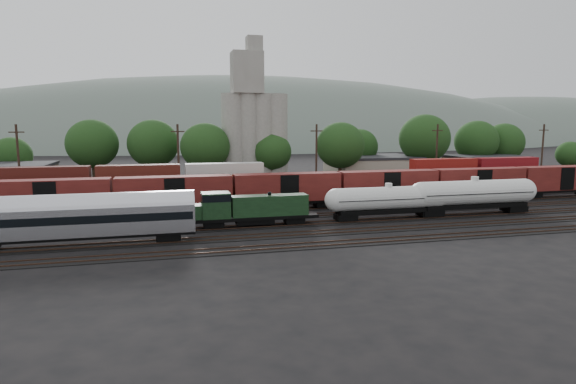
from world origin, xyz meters
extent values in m
plane|color=black|center=(0.00, 0.00, 0.00)|extent=(600.00, 600.00, 0.00)
cube|color=black|center=(0.00, -15.00, 0.04)|extent=(180.00, 3.20, 0.08)
cube|color=#382319|center=(0.00, -15.72, 0.12)|extent=(180.00, 0.08, 0.16)
cube|color=#382319|center=(0.00, -14.28, 0.12)|extent=(180.00, 0.08, 0.16)
cube|color=black|center=(0.00, -10.00, 0.04)|extent=(180.00, 3.20, 0.08)
cube|color=#382319|center=(0.00, -10.72, 0.12)|extent=(180.00, 0.08, 0.16)
cube|color=#382319|center=(0.00, -9.28, 0.12)|extent=(180.00, 0.08, 0.16)
cube|color=black|center=(0.00, -5.00, 0.04)|extent=(180.00, 3.20, 0.08)
cube|color=#382319|center=(0.00, -5.72, 0.12)|extent=(180.00, 0.08, 0.16)
cube|color=#382319|center=(0.00, -4.28, 0.12)|extent=(180.00, 0.08, 0.16)
cube|color=black|center=(0.00, 0.00, 0.04)|extent=(180.00, 3.20, 0.08)
cube|color=#382319|center=(0.00, -0.72, 0.12)|extent=(180.00, 0.08, 0.16)
cube|color=#382319|center=(0.00, 0.72, 0.12)|extent=(180.00, 0.08, 0.16)
cube|color=black|center=(0.00, 5.00, 0.04)|extent=(180.00, 3.20, 0.08)
cube|color=#382319|center=(0.00, 4.28, 0.12)|extent=(180.00, 0.08, 0.16)
cube|color=#382319|center=(0.00, 5.72, 0.12)|extent=(180.00, 0.08, 0.16)
cube|color=black|center=(0.00, 10.00, 0.04)|extent=(180.00, 3.20, 0.08)
cube|color=#382319|center=(0.00, 9.28, 0.12)|extent=(180.00, 0.08, 0.16)
cube|color=#382319|center=(0.00, 10.72, 0.12)|extent=(180.00, 0.08, 0.16)
cube|color=black|center=(0.00, 15.00, 0.04)|extent=(180.00, 3.20, 0.08)
cube|color=#382319|center=(0.00, 14.28, 0.12)|extent=(180.00, 0.08, 0.16)
cube|color=#382319|center=(0.00, 15.72, 0.12)|extent=(180.00, 0.08, 0.16)
cube|color=black|center=(-4.16, -5.00, 1.17)|extent=(15.03, 2.56, 0.35)
cube|color=black|center=(-4.16, -5.00, 0.77)|extent=(4.42, 1.95, 0.71)
cube|color=black|center=(-2.35, -5.00, 2.54)|extent=(9.02, 2.12, 2.39)
cube|color=black|center=(-8.67, -5.00, 2.81)|extent=(3.18, 2.56, 2.92)
cube|color=black|center=(-8.67, -5.00, 3.74)|extent=(3.27, 2.65, 0.80)
cube|color=black|center=(-10.77, -5.00, 2.15)|extent=(1.42, 2.12, 1.59)
cylinder|color=black|center=(-2.35, -5.00, 3.87)|extent=(0.44, 0.44, 0.44)
cube|color=black|center=(-8.97, -5.00, 0.60)|extent=(2.30, 1.77, 0.62)
cube|color=black|center=(0.65, -5.00, 0.60)|extent=(2.30, 1.77, 0.62)
cylinder|color=silver|center=(12.93, -5.00, 2.81)|extent=(13.89, 2.86, 2.86)
sphere|color=silver|center=(5.98, -5.00, 2.81)|extent=(2.86, 2.86, 2.86)
sphere|color=silver|center=(19.87, -5.00, 2.81)|extent=(2.86, 2.86, 2.86)
cylinder|color=silver|center=(12.93, -5.00, 4.44)|extent=(0.89, 0.89, 0.49)
cube|color=black|center=(12.93, -5.00, 2.81)|extent=(14.21, 3.00, 0.08)
cube|color=black|center=(12.93, -5.00, 1.24)|extent=(13.42, 2.17, 0.49)
cube|color=black|center=(7.25, -5.00, 0.64)|extent=(2.56, 1.97, 0.69)
cube|color=black|center=(18.61, -5.00, 0.64)|extent=(2.56, 1.97, 0.69)
cylinder|color=silver|center=(25.28, -5.00, 3.11)|extent=(15.44, 3.18, 3.18)
sphere|color=silver|center=(17.56, -5.00, 3.11)|extent=(3.18, 3.18, 3.18)
sphere|color=silver|center=(33.00, -5.00, 3.11)|extent=(3.18, 3.18, 3.18)
cylinder|color=silver|center=(25.28, -5.00, 4.92)|extent=(0.99, 0.99, 0.55)
cube|color=black|center=(25.28, -5.00, 3.11)|extent=(15.79, 3.33, 0.09)
cube|color=black|center=(25.28, -5.00, 1.35)|extent=(14.91, 2.41, 0.55)
cube|color=black|center=(18.96, -5.00, 0.69)|extent=(2.85, 2.19, 0.77)
cube|color=black|center=(31.59, -5.00, 0.69)|extent=(2.85, 2.19, 0.77)
cube|color=silver|center=(-22.52, -10.00, 2.61)|extent=(22.26, 2.69, 2.78)
cylinder|color=silver|center=(-22.52, -10.00, 4.00)|extent=(22.26, 2.69, 2.69)
cube|color=black|center=(-22.52, -10.00, 2.95)|extent=(21.82, 2.75, 0.78)
cube|color=black|center=(-22.52, -10.00, 1.13)|extent=(22.26, 2.41, 0.37)
cube|color=black|center=(-14.06, -10.00, 0.62)|extent=(2.41, 1.86, 0.65)
cube|color=black|center=(0.92, 10.00, 1.22)|extent=(16.77, 2.70, 0.37)
cube|color=black|center=(0.92, 10.00, 0.81)|extent=(4.66, 2.05, 0.75)
cube|color=#D64912|center=(2.93, 10.00, 2.67)|extent=(10.06, 2.24, 2.52)
cube|color=#D64912|center=(-4.11, 10.00, 2.95)|extent=(3.35, 2.70, 3.07)
cube|color=black|center=(-4.11, 10.00, 3.93)|extent=(3.45, 2.79, 0.84)
cube|color=#D64912|center=(-6.46, 10.00, 2.25)|extent=(1.49, 2.24, 1.68)
cylinder|color=black|center=(2.93, 10.00, 4.07)|extent=(0.47, 0.47, 0.47)
cube|color=black|center=(-4.44, 10.00, 0.62)|extent=(2.42, 1.86, 0.65)
cube|color=black|center=(6.29, 10.00, 0.62)|extent=(2.42, 1.86, 0.65)
cube|color=black|center=(-28.48, 5.00, 1.20)|extent=(15.00, 2.60, 0.40)
cube|color=#571815|center=(-28.48, 5.00, 3.30)|extent=(15.00, 2.90, 3.80)
cube|color=black|center=(-13.08, 5.00, 1.20)|extent=(15.00, 2.60, 0.40)
cube|color=#571815|center=(-13.08, 5.00, 3.30)|extent=(15.00, 2.90, 3.80)
cube|color=black|center=(2.32, 5.00, 1.20)|extent=(15.00, 2.60, 0.40)
cube|color=#571815|center=(2.32, 5.00, 3.30)|extent=(15.00, 2.90, 3.80)
cube|color=black|center=(17.72, 5.00, 1.20)|extent=(15.00, 2.60, 0.40)
cube|color=#571815|center=(17.72, 5.00, 3.30)|extent=(15.00, 2.90, 3.80)
cube|color=black|center=(33.12, 5.00, 1.20)|extent=(15.00, 2.60, 0.40)
cube|color=#571815|center=(33.12, 5.00, 3.30)|extent=(15.00, 2.90, 3.80)
cube|color=black|center=(48.52, 5.00, 1.20)|extent=(15.00, 2.60, 0.40)
cube|color=#571815|center=(48.52, 5.00, 3.30)|extent=(15.00, 2.90, 3.80)
cube|color=black|center=(0.00, 15.00, 0.50)|extent=(160.00, 2.60, 0.60)
cube|color=slate|center=(-30.81, 15.00, 2.10)|extent=(12.00, 2.40, 2.60)
cube|color=#40130F|center=(-30.81, 15.00, 4.70)|extent=(12.00, 2.40, 2.60)
cube|color=#541B13|center=(-18.01, 15.00, 2.10)|extent=(12.00, 2.40, 2.60)
cube|color=#471810|center=(-18.01, 15.00, 4.70)|extent=(12.00, 2.40, 2.60)
cube|color=maroon|center=(-5.21, 15.00, 2.10)|extent=(12.00, 2.40, 2.60)
cube|color=beige|center=(-5.21, 15.00, 4.70)|extent=(12.00, 2.40, 2.60)
cube|color=maroon|center=(7.59, 15.00, 2.10)|extent=(12.00, 2.40, 2.60)
cube|color=maroon|center=(20.39, 15.00, 2.10)|extent=(12.00, 2.40, 2.60)
cube|color=#4A1811|center=(33.19, 15.00, 2.10)|extent=(12.00, 2.40, 2.60)
cube|color=maroon|center=(33.19, 15.00, 4.70)|extent=(12.00, 2.40, 2.60)
cube|color=navy|center=(45.99, 15.00, 2.10)|extent=(12.00, 2.40, 2.60)
cube|color=maroon|center=(45.99, 15.00, 4.70)|extent=(12.00, 2.40, 2.60)
cube|color=silver|center=(58.79, 15.00, 2.10)|extent=(12.00, 2.40, 2.60)
cylinder|color=gray|center=(-1.00, 36.00, 9.00)|extent=(4.40, 4.40, 18.00)
cylinder|color=gray|center=(2.00, 36.00, 9.00)|extent=(4.40, 4.40, 18.00)
cylinder|color=gray|center=(5.00, 36.00, 9.00)|extent=(4.40, 4.40, 18.00)
cylinder|color=gray|center=(8.00, 36.00, 9.00)|extent=(4.40, 4.40, 18.00)
cube|color=gray|center=(2.00, 36.00, 22.00)|extent=(6.00, 5.00, 8.00)
cube|color=gray|center=(3.50, 36.00, 27.00)|extent=(3.00, 3.00, 4.00)
cube|color=#9E937F|center=(30.00, 38.00, 2.30)|extent=(18.00, 14.00, 4.60)
cube|color=#232326|center=(30.00, 38.00, 4.85)|extent=(18.36, 14.28, 0.50)
cube|color=#9E937F|center=(55.00, 33.00, 2.30)|extent=(16.00, 10.00, 4.60)
cube|color=#232326|center=(55.00, 33.00, 4.85)|extent=(16.32, 10.20, 0.50)
cylinder|color=black|center=(-42.90, 43.55, 1.37)|extent=(0.70, 0.70, 2.75)
ellipsoid|color=#1E4017|center=(-42.90, 43.55, 5.99)|extent=(7.46, 7.46, 7.07)
cylinder|color=black|center=(-28.10, 42.77, 1.87)|extent=(0.70, 0.70, 3.74)
ellipsoid|color=#1E4017|center=(-28.10, 42.77, 8.15)|extent=(10.15, 10.15, 9.61)
cylinder|color=black|center=(-16.41, 40.64, 1.86)|extent=(0.70, 0.70, 3.73)
ellipsoid|color=#1E4017|center=(-16.41, 40.64, 8.13)|extent=(10.12, 10.12, 9.59)
cylinder|color=black|center=(-6.55, 34.72, 1.77)|extent=(0.70, 0.70, 3.54)
ellipsoid|color=#1E4017|center=(-6.55, 34.72, 7.70)|extent=(9.60, 9.60, 9.09)
cylinder|color=black|center=(6.86, 35.66, 1.47)|extent=(0.70, 0.70, 2.94)
ellipsoid|color=#1E4017|center=(6.86, 35.66, 6.41)|extent=(7.99, 7.99, 7.57)
cylinder|color=black|center=(19.97, 31.24, 1.79)|extent=(0.70, 0.70, 3.58)
ellipsoid|color=#1E4017|center=(19.97, 31.24, 7.81)|extent=(9.72, 9.72, 9.21)
cylinder|color=black|center=(29.01, 43.14, 1.57)|extent=(0.70, 0.70, 3.15)
ellipsoid|color=#1E4017|center=(29.01, 43.14, 6.86)|extent=(8.55, 8.55, 8.10)
cylinder|color=black|center=(40.88, 35.07, 2.04)|extent=(0.70, 0.70, 4.08)
ellipsoid|color=#1E4017|center=(40.88, 35.07, 8.88)|extent=(11.06, 11.06, 10.48)
cylinder|color=black|center=(56.18, 38.16, 1.85)|extent=(0.70, 0.70, 3.70)
ellipsoid|color=#1E4017|center=(56.18, 38.16, 8.05)|extent=(10.03, 10.03, 9.50)
cylinder|color=black|center=(64.11, 38.89, 1.76)|extent=(0.70, 0.70, 3.51)
ellipsoid|color=#1E4017|center=(64.11, 38.89, 7.66)|extent=(9.54, 9.54, 9.04)
cylinder|color=black|center=(77.96, 33.26, 1.15)|extent=(0.70, 0.70, 2.30)
ellipsoid|color=#1E4017|center=(77.96, 33.26, 5.01)|extent=(6.24, 6.24, 5.91)
cylinder|color=black|center=(-36.00, 22.00, 6.00)|extent=(0.36, 0.36, 12.00)
cube|color=black|center=(-36.00, 22.00, 10.80)|extent=(2.20, 0.18, 0.18)
cylinder|color=black|center=(-12.00, 22.00, 6.00)|extent=(0.36, 0.36, 12.00)
cube|color=black|center=(-12.00, 22.00, 10.80)|extent=(2.20, 0.18, 0.18)
cylinder|color=black|center=(12.00, 22.00, 6.00)|extent=(0.36, 0.36, 12.00)
cube|color=black|center=(12.00, 22.00, 10.80)|extent=(2.20, 0.18, 0.18)
cylinder|color=black|center=(36.00, 22.00, 6.00)|extent=(0.36, 0.36, 12.00)
cube|color=black|center=(36.00, 22.00, 10.80)|extent=(2.20, 0.18, 0.18)
cylinder|color=black|center=(60.00, 22.00, 6.00)|extent=(0.36, 0.36, 12.00)
cube|color=black|center=(60.00, 22.00, 10.80)|extent=(2.20, 0.18, 0.18)
ellipsoid|color=#59665B|center=(40.00, 260.00, -22.75)|extent=(520.00, 286.00, 130.00)
ellipsoid|color=#59665B|center=(260.00, 260.00, -17.50)|extent=(400.00, 220.00, 100.00)
camera|label=1|loc=(-14.08, -59.77, 12.06)|focal=30.00mm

